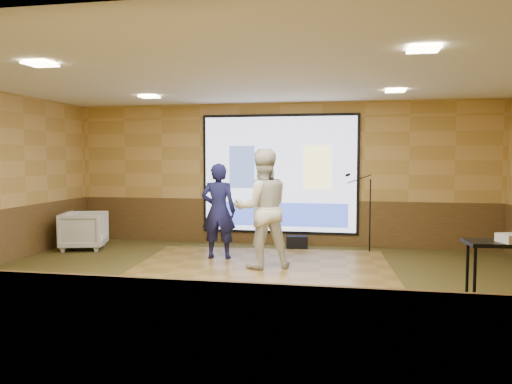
% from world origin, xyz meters
% --- Properties ---
extents(ground, '(9.00, 9.00, 0.00)m').
position_xyz_m(ground, '(0.00, 0.00, 0.00)').
color(ground, '#2C3216').
rests_on(ground, ground).
extents(room_shell, '(9.04, 7.04, 3.02)m').
position_xyz_m(room_shell, '(0.00, 0.00, 2.09)').
color(room_shell, tan).
rests_on(room_shell, ground).
extents(wainscot_back, '(9.00, 0.04, 0.95)m').
position_xyz_m(wainscot_back, '(0.00, 3.48, 0.47)').
color(wainscot_back, '#443316').
rests_on(wainscot_back, ground).
extents(wainscot_front, '(9.00, 0.04, 0.95)m').
position_xyz_m(wainscot_front, '(0.00, -3.48, 0.47)').
color(wainscot_front, '#443316').
rests_on(wainscot_front, ground).
extents(projector_screen, '(3.32, 0.06, 2.52)m').
position_xyz_m(projector_screen, '(0.00, 3.44, 1.47)').
color(projector_screen, black).
rests_on(projector_screen, room_shell).
extents(downlight_nw, '(0.32, 0.32, 0.02)m').
position_xyz_m(downlight_nw, '(-2.20, 1.80, 2.97)').
color(downlight_nw, beige).
rests_on(downlight_nw, room_shell).
extents(downlight_ne, '(0.32, 0.32, 0.02)m').
position_xyz_m(downlight_ne, '(2.20, 1.80, 2.97)').
color(downlight_ne, beige).
rests_on(downlight_ne, room_shell).
extents(downlight_sw, '(0.32, 0.32, 0.02)m').
position_xyz_m(downlight_sw, '(-2.20, -1.50, 2.97)').
color(downlight_sw, beige).
rests_on(downlight_sw, room_shell).
extents(downlight_se, '(0.32, 0.32, 0.02)m').
position_xyz_m(downlight_se, '(2.20, -1.50, 2.97)').
color(downlight_se, beige).
rests_on(downlight_se, room_shell).
extents(dance_floor, '(4.47, 3.52, 0.03)m').
position_xyz_m(dance_floor, '(0.04, 1.16, 0.02)').
color(dance_floor, olive).
rests_on(dance_floor, ground).
extents(player_left, '(0.65, 0.45, 1.72)m').
position_xyz_m(player_left, '(-0.85, 1.67, 0.89)').
color(player_left, '#151644').
rests_on(player_left, dance_floor).
extents(player_right, '(1.17, 1.06, 1.97)m').
position_xyz_m(player_right, '(0.05, 1.07, 1.01)').
color(player_right, silver).
rests_on(player_right, dance_floor).
extents(av_table, '(0.86, 0.45, 0.90)m').
position_xyz_m(av_table, '(3.22, -0.91, 0.62)').
color(av_table, black).
rests_on(av_table, ground).
extents(mic_stand, '(0.61, 0.25, 1.56)m').
position_xyz_m(mic_stand, '(1.80, 2.84, 0.49)').
color(mic_stand, black).
rests_on(mic_stand, ground).
extents(banquet_chair, '(1.03, 1.01, 0.76)m').
position_xyz_m(banquet_chair, '(-3.79, 2.18, 0.38)').
color(banquet_chair, gray).
rests_on(banquet_chair, ground).
extents(duffel_bag, '(0.46, 0.35, 0.26)m').
position_xyz_m(duffel_bag, '(0.42, 3.04, 0.13)').
color(duffel_bag, black).
rests_on(duffel_bag, ground).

